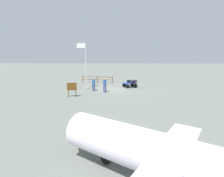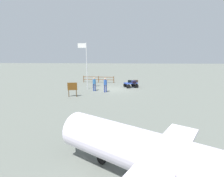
% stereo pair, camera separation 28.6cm
% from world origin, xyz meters
% --- Properties ---
extents(ground_plane, '(120.00, 120.00, 0.00)m').
position_xyz_m(ground_plane, '(0.00, 0.00, 0.00)').
color(ground_plane, slate).
extents(luggage_cart, '(2.05, 1.75, 0.64)m').
position_xyz_m(luggage_cart, '(-2.19, -1.31, 0.45)').
color(luggage_cart, '#314DB5').
rests_on(luggage_cart, ground).
extents(suitcase_dark, '(0.53, 0.39, 0.30)m').
position_xyz_m(suitcase_dark, '(-2.66, -0.79, 0.79)').
color(suitcase_dark, black).
rests_on(suitcase_dark, luggage_cart).
extents(suitcase_maroon, '(0.60, 0.42, 0.35)m').
position_xyz_m(suitcase_maroon, '(-2.54, -0.97, 0.81)').
color(suitcase_maroon, navy).
rests_on(suitcase_maroon, luggage_cart).
extents(suitcase_navy, '(0.70, 0.50, 0.32)m').
position_xyz_m(suitcase_navy, '(-2.15, -1.43, 0.80)').
color(suitcase_navy, black).
rests_on(suitcase_navy, luggage_cart).
extents(suitcase_tan, '(0.68, 0.47, 0.32)m').
position_xyz_m(suitcase_tan, '(-2.87, -1.72, 0.80)').
color(suitcase_tan, '#38291F').
rests_on(suitcase_tan, luggage_cart).
extents(worker_lead, '(0.38, 0.38, 1.66)m').
position_xyz_m(worker_lead, '(2.37, 1.24, 1.00)').
color(worker_lead, navy).
rests_on(worker_lead, ground).
extents(worker_trailing, '(0.44, 0.44, 1.72)m').
position_xyz_m(worker_trailing, '(0.95, 1.91, 1.03)').
color(worker_trailing, navy).
rests_on(worker_trailing, ground).
extents(airplane_near, '(8.48, 6.21, 3.15)m').
position_xyz_m(airplane_near, '(-2.13, 16.91, 1.20)').
color(airplane_near, white).
rests_on(airplane_near, ground).
extents(flagpole, '(1.10, 0.10, 5.85)m').
position_xyz_m(flagpole, '(3.57, 0.17, 3.48)').
color(flagpole, silver).
rests_on(flagpole, ground).
extents(signboard, '(1.00, 0.19, 1.52)m').
position_xyz_m(signboard, '(4.22, 4.30, 1.00)').
color(signboard, '#4C3319').
rests_on(signboard, ground).
extents(wooden_fence, '(4.96, 0.57, 1.04)m').
position_xyz_m(wooden_fence, '(2.69, -5.14, 0.61)').
color(wooden_fence, brown).
rests_on(wooden_fence, ground).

